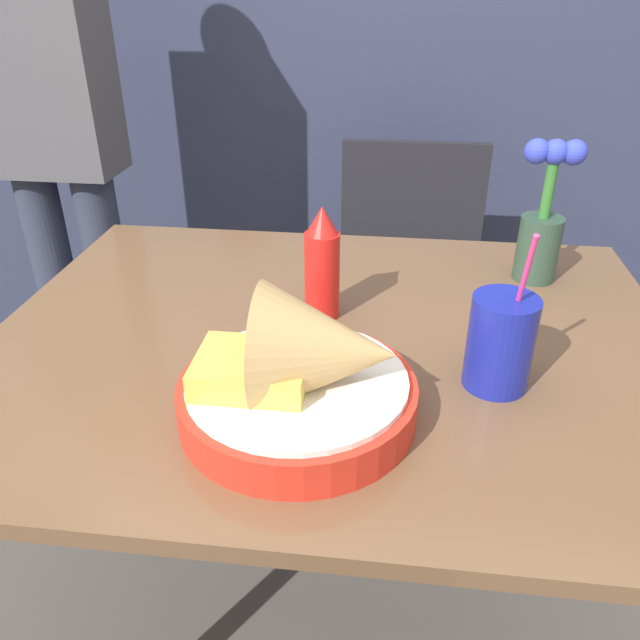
# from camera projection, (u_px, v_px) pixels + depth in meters

# --- Properties ---
(dining_table) EXTENTS (1.07, 0.84, 0.78)m
(dining_table) POSITION_uv_depth(u_px,v_px,m) (331.00, 393.00, 1.03)
(dining_table) COLOR brown
(dining_table) RESTS_ON ground_plane
(chair_far_window) EXTENTS (0.40, 0.40, 0.87)m
(chair_far_window) POSITION_uv_depth(u_px,v_px,m) (408.00, 274.00, 1.77)
(chair_far_window) COLOR black
(chair_far_window) RESTS_ON ground_plane
(food_basket) EXTENTS (0.30, 0.30, 0.18)m
(food_basket) POSITION_uv_depth(u_px,v_px,m) (308.00, 376.00, 0.76)
(food_basket) COLOR red
(food_basket) RESTS_ON dining_table
(ketchup_bottle) EXTENTS (0.06, 0.06, 0.19)m
(ketchup_bottle) POSITION_uv_depth(u_px,v_px,m) (322.00, 265.00, 0.98)
(ketchup_bottle) COLOR red
(ketchup_bottle) RESTS_ON dining_table
(drink_cup) EXTENTS (0.09, 0.09, 0.23)m
(drink_cup) POSITION_uv_depth(u_px,v_px,m) (500.00, 345.00, 0.83)
(drink_cup) COLOR #192399
(drink_cup) RESTS_ON dining_table
(flower_vase) EXTENTS (0.10, 0.08, 0.25)m
(flower_vase) POSITION_uv_depth(u_px,v_px,m) (542.00, 223.00, 1.10)
(flower_vase) COLOR #2D4738
(flower_vase) RESTS_ON dining_table
(person_standing) EXTENTS (0.32, 0.19, 1.68)m
(person_standing) POSITION_uv_depth(u_px,v_px,m) (47.00, 109.00, 1.55)
(person_standing) COLOR #2D3347
(person_standing) RESTS_ON ground_plane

